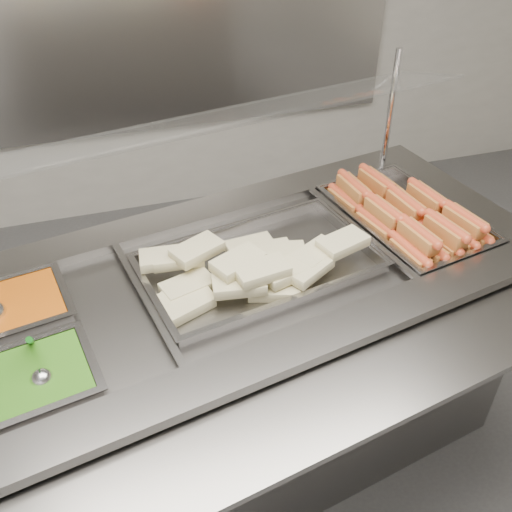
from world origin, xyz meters
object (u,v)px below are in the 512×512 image
object	(u,v)px
sneeze_guard	(205,126)
pan_hotdogs	(404,224)
pan_wraps	(259,268)
serving_spoon	(40,372)
steam_counter	(243,368)

from	to	relation	value
sneeze_guard	pan_hotdogs	bearing A→B (deg)	-8.25
pan_hotdogs	pan_wraps	xyz separation A→B (m)	(-0.62, -0.12, 0.02)
pan_hotdogs	serving_spoon	world-z (taller)	serving_spoon
pan_wraps	pan_hotdogs	bearing A→B (deg)	11.03
pan_hotdogs	pan_wraps	size ratio (longest dim) A/B	0.81
pan_wraps	serving_spoon	world-z (taller)	serving_spoon
serving_spoon	steam_counter	bearing A→B (deg)	24.73
sneeze_guard	serving_spoon	xyz separation A→B (m)	(-0.60, -0.54, -0.40)
pan_hotdogs	serving_spoon	xyz separation A→B (m)	(-1.33, -0.43, 0.06)
pan_hotdogs	serving_spoon	size ratio (longest dim) A/B	3.55
steam_counter	serving_spoon	distance (m)	0.87
pan_hotdogs	pan_wraps	distance (m)	0.63
steam_counter	serving_spoon	bearing A→B (deg)	-155.27
steam_counter	sneeze_guard	world-z (taller)	sneeze_guard
steam_counter	serving_spoon	xyz separation A→B (m)	(-0.64, -0.30, 0.51)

